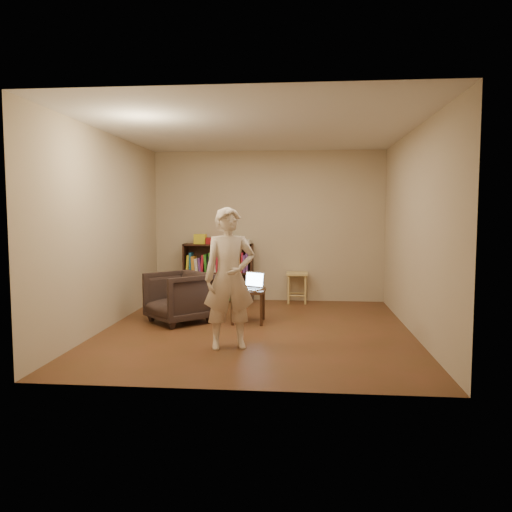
# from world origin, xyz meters

# --- Properties ---
(floor) EXTENTS (4.50, 4.50, 0.00)m
(floor) POSITION_xyz_m (0.00, 0.00, 0.00)
(floor) COLOR #4B3118
(floor) RESTS_ON ground
(ceiling) EXTENTS (4.50, 4.50, 0.00)m
(ceiling) POSITION_xyz_m (0.00, 0.00, 2.60)
(ceiling) COLOR silver
(ceiling) RESTS_ON wall_back
(wall_back) EXTENTS (4.00, 0.00, 4.00)m
(wall_back) POSITION_xyz_m (0.00, 2.25, 1.30)
(wall_back) COLOR #BCAB8E
(wall_back) RESTS_ON floor
(wall_left) EXTENTS (0.00, 4.50, 4.50)m
(wall_left) POSITION_xyz_m (-2.00, 0.00, 1.30)
(wall_left) COLOR #BCAB8E
(wall_left) RESTS_ON floor
(wall_right) EXTENTS (0.00, 4.50, 4.50)m
(wall_right) POSITION_xyz_m (2.00, 0.00, 1.30)
(wall_right) COLOR #BCAB8E
(wall_right) RESTS_ON floor
(bookshelf) EXTENTS (1.20, 0.30, 1.00)m
(bookshelf) POSITION_xyz_m (-0.86, 2.09, 0.44)
(bookshelf) COLOR black
(bookshelf) RESTS_ON floor
(box_yellow) EXTENTS (0.20, 0.15, 0.17)m
(box_yellow) POSITION_xyz_m (-1.17, 2.07, 1.08)
(box_yellow) COLOR gold
(box_yellow) RESTS_ON bookshelf
(red_cloth) EXTENTS (0.34, 0.27, 0.11)m
(red_cloth) POSITION_xyz_m (-0.91, 2.08, 1.05)
(red_cloth) COLOR maroon
(red_cloth) RESTS_ON bookshelf
(box_green) EXTENTS (0.14, 0.14, 0.13)m
(box_green) POSITION_xyz_m (-0.58, 2.11, 1.07)
(box_green) COLOR #2B7E21
(box_green) RESTS_ON bookshelf
(box_white) EXTENTS (0.11, 0.11, 0.08)m
(box_white) POSITION_xyz_m (-0.35, 2.10, 1.04)
(box_white) COLOR beige
(box_white) RESTS_ON bookshelf
(stool) EXTENTS (0.36, 0.36, 0.52)m
(stool) POSITION_xyz_m (0.51, 2.03, 0.42)
(stool) COLOR tan
(stool) RESTS_ON floor
(armchair) EXTENTS (1.09, 1.09, 0.71)m
(armchair) POSITION_xyz_m (-1.12, 0.35, 0.36)
(armchair) COLOR black
(armchair) RESTS_ON floor
(side_table) EXTENTS (0.46, 0.46, 0.47)m
(side_table) POSITION_xyz_m (-0.15, 0.43, 0.39)
(side_table) COLOR #322010
(side_table) RESTS_ON floor
(laptop) EXTENTS (0.40, 0.38, 0.24)m
(laptop) POSITION_xyz_m (-0.11, 0.46, 0.53)
(laptop) COLOR #B3B2B7
(laptop) RESTS_ON side_table
(person) EXTENTS (0.67, 0.53, 1.60)m
(person) POSITION_xyz_m (-0.22, -0.90, 0.80)
(person) COLOR beige
(person) RESTS_ON floor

